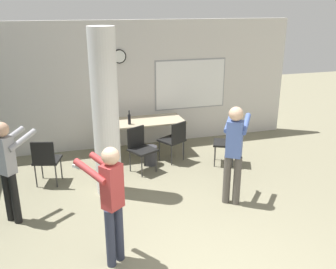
% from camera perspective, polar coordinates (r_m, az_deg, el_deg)
% --- Properties ---
extents(wall_back, '(8.00, 0.15, 2.80)m').
position_cam_1_polar(wall_back, '(8.43, -6.71, 7.44)').
color(wall_back, silver).
rests_on(wall_back, ground_plane).
extents(support_pillar, '(0.43, 0.43, 2.80)m').
position_cam_1_polar(support_pillar, '(6.21, -9.50, 3.01)').
color(support_pillar, white).
rests_on(support_pillar, ground_plane).
extents(folding_table, '(1.71, 0.78, 0.75)m').
position_cam_1_polar(folding_table, '(8.04, -3.74, 1.83)').
color(folding_table, tan).
rests_on(folding_table, ground_plane).
extents(bottle_on_table, '(0.06, 0.06, 0.29)m').
position_cam_1_polar(bottle_on_table, '(7.76, -5.91, 2.36)').
color(bottle_on_table, black).
rests_on(bottle_on_table, folding_table).
extents(waste_bin, '(0.28, 0.28, 0.39)m').
position_cam_1_polar(waste_bin, '(7.64, -2.70, -3.20)').
color(waste_bin, '#38383D').
rests_on(waste_bin, ground_plane).
extents(chair_table_right, '(0.60, 0.60, 0.87)m').
position_cam_1_polar(chair_table_right, '(7.66, 0.93, -0.58)').
color(chair_table_right, black).
rests_on(chair_table_right, ground_plane).
extents(chair_near_pillar, '(0.54, 0.54, 0.87)m').
position_cam_1_polar(chair_near_pillar, '(7.02, -18.10, -3.49)').
color(chair_near_pillar, black).
rests_on(chair_near_pillar, ground_plane).
extents(chair_mid_room, '(0.59, 0.59, 0.87)m').
position_cam_1_polar(chair_mid_room, '(7.63, 9.16, -0.90)').
color(chair_mid_room, black).
rests_on(chair_mid_room, ground_plane).
extents(chair_table_front, '(0.59, 0.59, 0.87)m').
position_cam_1_polar(chair_table_front, '(7.25, -4.24, -1.80)').
color(chair_table_front, black).
rests_on(chair_table_front, ground_plane).
extents(person_playing_front, '(0.58, 0.62, 1.57)m').
position_cam_1_polar(person_playing_front, '(4.60, -8.68, -9.40)').
color(person_playing_front, '#2D3347').
rests_on(person_playing_front, ground_plane).
extents(person_playing_side, '(0.59, 0.67, 1.64)m').
position_cam_1_polar(person_playing_side, '(6.00, 10.05, -2.00)').
color(person_playing_side, '#514C47').
rests_on(person_playing_side, ground_plane).
extents(person_watching_back, '(0.60, 0.60, 1.57)m').
position_cam_1_polar(person_watching_back, '(5.89, -23.20, -4.21)').
color(person_watching_back, black).
rests_on(person_watching_back, ground_plane).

